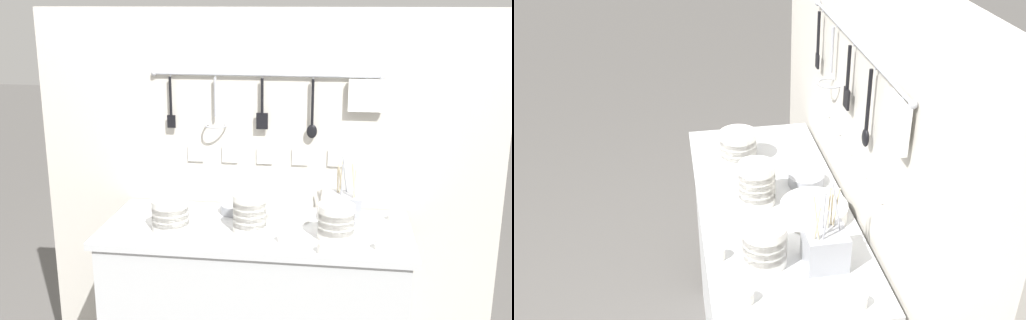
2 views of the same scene
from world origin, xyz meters
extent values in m
cube|color=#B7BABC|center=(0.00, 0.00, 0.91)|extent=(1.24, 0.52, 0.03)
cube|color=#B7BABC|center=(0.00, 0.00, 0.45)|extent=(1.19, 0.50, 0.89)
cube|color=#BCB7AD|center=(0.00, 0.30, 0.89)|extent=(2.04, 0.04, 1.78)
cylinder|color=#93969E|center=(0.00, 0.26, 1.50)|extent=(0.97, 0.01, 0.01)
sphere|color=#93969E|center=(-0.48, 0.26, 1.50)|extent=(0.02, 0.02, 0.02)
sphere|color=#93969E|center=(0.48, 0.26, 1.50)|extent=(0.02, 0.02, 0.02)
cylinder|color=black|center=(-0.41, 0.25, 1.41)|extent=(0.01, 0.01, 0.17)
cube|color=black|center=(-0.41, 0.25, 1.29)|extent=(0.04, 0.01, 0.06)
cylinder|color=#93969E|center=(-0.41, 0.26, 1.50)|extent=(0.01, 0.01, 0.02)
cylinder|color=#93969E|center=(-0.21, 0.25, 1.41)|extent=(0.01, 0.01, 0.17)
torus|color=#93969E|center=(-0.21, 0.25, 1.28)|extent=(0.10, 0.10, 0.01)
cylinder|color=#93969E|center=(-0.21, 0.26, 1.50)|extent=(0.01, 0.01, 0.02)
cylinder|color=black|center=(-0.01, 0.25, 1.41)|extent=(0.01, 0.01, 0.15)
cube|color=black|center=(-0.01, 0.25, 1.31)|extent=(0.05, 0.01, 0.07)
cylinder|color=#93969E|center=(-0.01, 0.26, 1.50)|extent=(0.01, 0.01, 0.02)
cylinder|color=black|center=(0.20, 0.25, 1.39)|extent=(0.01, 0.01, 0.20)
ellipsoid|color=black|center=(0.20, 0.25, 1.27)|extent=(0.04, 0.02, 0.06)
cylinder|color=#93969E|center=(0.20, 0.26, 1.50)|extent=(0.01, 0.01, 0.02)
cube|color=silver|center=(0.42, 0.25, 1.43)|extent=(0.15, 0.02, 0.13)
cylinder|color=#93969E|center=(0.42, 0.26, 1.50)|extent=(0.01, 0.01, 0.02)
cube|color=white|center=(-0.31, 0.27, 1.15)|extent=(0.07, 0.01, 0.07)
cube|color=white|center=(-0.15, 0.27, 1.15)|extent=(0.07, 0.01, 0.07)
cube|color=white|center=(0.00, 0.27, 1.15)|extent=(0.07, 0.01, 0.07)
cube|color=white|center=(0.15, 0.27, 1.15)|extent=(0.07, 0.01, 0.07)
cube|color=white|center=(0.31, 0.27, 1.15)|extent=(0.07, 0.01, 0.07)
cylinder|color=silver|center=(-0.02, -0.05, 0.95)|extent=(0.13, 0.13, 0.05)
cylinder|color=silver|center=(-0.02, -0.05, 0.97)|extent=(0.13, 0.13, 0.05)
cylinder|color=silver|center=(-0.02, -0.05, 1.00)|extent=(0.13, 0.13, 0.05)
cylinder|color=silver|center=(-0.02, -0.05, 1.03)|extent=(0.13, 0.13, 0.05)
cylinder|color=silver|center=(-0.02, -0.05, 1.05)|extent=(0.13, 0.13, 0.05)
cylinder|color=silver|center=(-0.33, -0.08, 0.95)|extent=(0.15, 0.15, 0.05)
cylinder|color=silver|center=(-0.33, -0.08, 0.97)|extent=(0.15, 0.15, 0.05)
cylinder|color=silver|center=(-0.33, -0.08, 1.00)|extent=(0.15, 0.15, 0.05)
cylinder|color=silver|center=(-0.33, -0.08, 1.03)|extent=(0.15, 0.15, 0.05)
cylinder|color=silver|center=(0.32, -0.08, 0.95)|extent=(0.14, 0.14, 0.05)
cylinder|color=silver|center=(0.32, -0.08, 0.98)|extent=(0.14, 0.14, 0.05)
cylinder|color=silver|center=(0.32, -0.08, 1.01)|extent=(0.14, 0.14, 0.05)
cylinder|color=silver|center=(0.32, -0.08, 1.04)|extent=(0.14, 0.14, 0.05)
cylinder|color=silver|center=(0.10, 0.13, 0.93)|extent=(0.23, 0.23, 0.01)
cylinder|color=silver|center=(0.10, 0.13, 0.94)|extent=(0.23, 0.23, 0.01)
cylinder|color=silver|center=(0.10, 0.13, 0.94)|extent=(0.23, 0.23, 0.01)
cylinder|color=silver|center=(0.10, 0.13, 0.95)|extent=(0.23, 0.23, 0.01)
cylinder|color=silver|center=(0.10, 0.13, 0.96)|extent=(0.23, 0.23, 0.01)
cylinder|color=silver|center=(0.10, 0.13, 0.97)|extent=(0.23, 0.23, 0.01)
cylinder|color=#93969E|center=(-0.11, 0.15, 0.94)|extent=(0.13, 0.13, 0.04)
cube|color=#93969E|center=(0.35, 0.10, 0.98)|extent=(0.13, 0.13, 0.12)
cylinder|color=#93969E|center=(0.34, 0.09, 1.08)|extent=(0.01, 0.01, 0.19)
cylinder|color=#C6B793|center=(0.39, 0.06, 1.07)|extent=(0.02, 0.02, 0.17)
cylinder|color=#C6B793|center=(0.33, 0.11, 1.08)|extent=(0.03, 0.02, 0.19)
cylinder|color=#93969E|center=(0.35, 0.13, 1.09)|extent=(0.03, 0.04, 0.21)
cylinder|color=#C6B793|center=(0.39, 0.06, 1.09)|extent=(0.03, 0.03, 0.20)
cylinder|color=#C6B793|center=(0.33, 0.13, 1.08)|extent=(0.02, 0.02, 0.20)
cylinder|color=#C6B793|center=(0.32, 0.12, 1.07)|extent=(0.01, 0.01, 0.17)
cylinder|color=#93969E|center=(0.39, 0.08, 1.06)|extent=(0.01, 0.02, 0.16)
cylinder|color=silver|center=(0.56, 0.15, 0.94)|extent=(0.04, 0.04, 0.04)
cylinder|color=silver|center=(0.12, -0.14, 0.94)|extent=(0.04, 0.04, 0.04)
cylinder|color=silver|center=(0.28, -0.22, 0.94)|extent=(0.04, 0.04, 0.04)
cylinder|color=silver|center=(0.48, -0.16, 0.94)|extent=(0.04, 0.04, 0.04)
camera|label=1|loc=(0.31, -2.24, 1.81)|focal=42.00mm
camera|label=2|loc=(1.75, -0.32, 2.11)|focal=42.00mm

